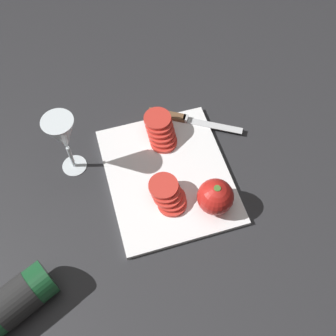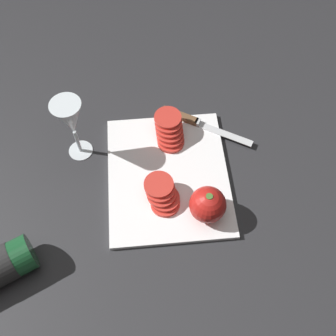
{
  "view_description": "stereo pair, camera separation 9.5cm",
  "coord_description": "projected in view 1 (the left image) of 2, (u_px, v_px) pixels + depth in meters",
  "views": [
    {
      "loc": [
        -0.41,
        0.12,
        0.86
      ],
      "look_at": [
        0.05,
        -0.01,
        0.04
      ],
      "focal_mm": 42.0,
      "sensor_mm": 36.0,
      "label": 1
    },
    {
      "loc": [
        -0.43,
        0.03,
        0.86
      ],
      "look_at": [
        0.05,
        -0.01,
        0.04
      ],
      "focal_mm": 42.0,
      "sensor_mm": 36.0,
      "label": 2
    }
  ],
  "objects": [
    {
      "name": "tomato_slice_stack_far",
      "position": [
        167.0,
        195.0,
        0.92
      ],
      "size": [
        0.1,
        0.08,
        0.05
      ],
      "color": "red",
      "rests_on": "cutting_board"
    },
    {
      "name": "tomato_slice_stack_near",
      "position": [
        161.0,
        130.0,
        1.01
      ],
      "size": [
        0.11,
        0.07,
        0.06
      ],
      "color": "red",
      "rests_on": "cutting_board"
    },
    {
      "name": "wine_glass",
      "position": [
        63.0,
        137.0,
        0.89
      ],
      "size": [
        0.07,
        0.07,
        0.19
      ],
      "color": "silver",
      "rests_on": "ground_plane"
    },
    {
      "name": "cutting_board",
      "position": [
        168.0,
        175.0,
        0.98
      ],
      "size": [
        0.36,
        0.3,
        0.01
      ],
      "color": "white",
      "rests_on": "ground_plane"
    },
    {
      "name": "ground_plane",
      "position": [
        168.0,
        195.0,
        0.96
      ],
      "size": [
        3.0,
        3.0,
        0.0
      ],
      "primitive_type": "plane",
      "color": "#28282B"
    },
    {
      "name": "wine_bottle",
      "position": [
        5.0,
        310.0,
        0.79
      ],
      "size": [
        0.18,
        0.31,
        0.08
      ],
      "color": "#194C28",
      "rests_on": "ground_plane"
    },
    {
      "name": "whole_tomato",
      "position": [
        215.0,
        197.0,
        0.9
      ],
      "size": [
        0.09,
        0.09,
        0.09
      ],
      "color": "red",
      "rests_on": "cutting_board"
    },
    {
      "name": "knife",
      "position": [
        176.0,
        117.0,
        1.06
      ],
      "size": [
        0.15,
        0.23,
        0.01
      ],
      "rotation": [
        0.0,
        0.0,
        4.18
      ],
      "color": "silver",
      "rests_on": "cutting_board"
    }
  ]
}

